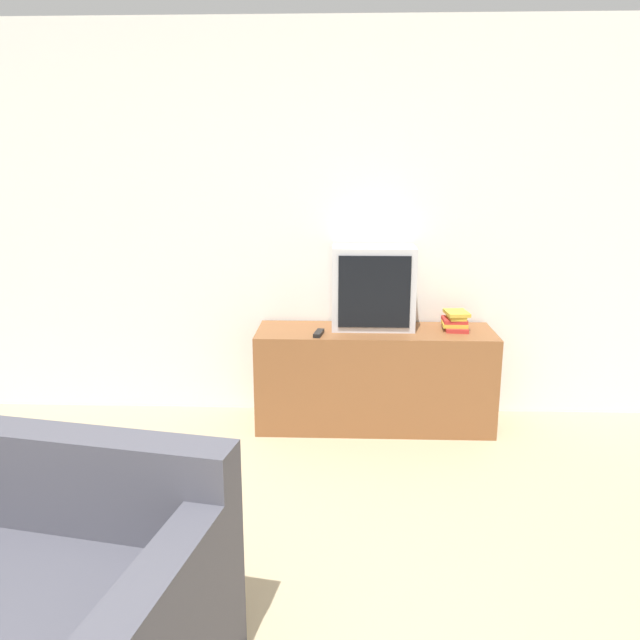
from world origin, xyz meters
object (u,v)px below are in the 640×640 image
Objects in this scene: tv_stand at (374,378)px; remote_on_stand at (319,333)px; book_stack at (456,321)px; television at (373,287)px.

remote_on_stand is (-0.36, -0.13, 0.34)m from tv_stand.
remote_on_stand is at bearing -168.79° from book_stack.
tv_stand is at bearing -78.83° from television.
remote_on_stand reaches higher than tv_stand.
remote_on_stand is at bearing -160.21° from tv_stand.
tv_stand is 9.64× the size of remote_on_stand.
book_stack is 1.44× the size of remote_on_stand.
book_stack is at bearing -3.59° from television.
television reaches higher than tv_stand.
television is at bearing 101.17° from tv_stand.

